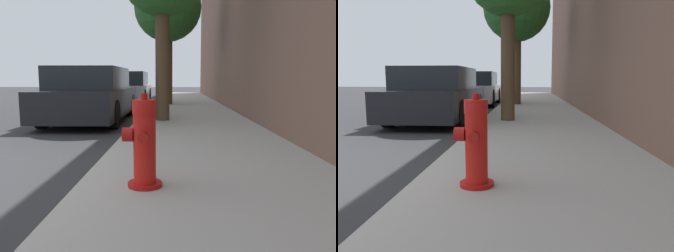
% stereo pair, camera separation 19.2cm
% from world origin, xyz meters
% --- Properties ---
extents(sidewalk_slab, '(2.70, 40.00, 0.12)m').
position_xyz_m(sidewalk_slab, '(3.50, 0.00, 0.06)').
color(sidewalk_slab, '#A8A59E').
rests_on(sidewalk_slab, ground_plane).
extents(fire_hydrant, '(0.35, 0.36, 0.84)m').
position_xyz_m(fire_hydrant, '(2.78, -0.36, 0.50)').
color(fire_hydrant, '#A91511').
rests_on(fire_hydrant, sidewalk_slab).
extents(parked_car_near, '(1.79, 4.43, 1.37)m').
position_xyz_m(parked_car_near, '(0.94, 5.15, 0.66)').
color(parked_car_near, black).
rests_on(parked_car_near, ground_plane).
extents(parked_car_mid, '(1.72, 4.00, 1.36)m').
position_xyz_m(parked_car_mid, '(1.10, 10.37, 0.66)').
color(parked_car_mid, '#B7B7BC').
rests_on(parked_car_mid, ground_plane).
extents(street_tree_far, '(2.52, 2.52, 4.87)m').
position_xyz_m(street_tree_far, '(2.78, 9.48, 3.68)').
color(street_tree_far, brown).
rests_on(street_tree_far, sidewalk_slab).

